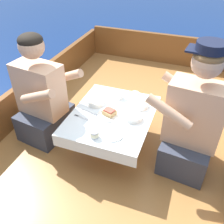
{
  "coord_description": "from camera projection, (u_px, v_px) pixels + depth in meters",
  "views": [
    {
      "loc": [
        0.57,
        -1.67,
        1.88
      ],
      "look_at": [
        0.0,
        -0.13,
        0.68
      ],
      "focal_mm": 40.0,
      "sensor_mm": 36.0,
      "label": 1
    }
  ],
  "objects": [
    {
      "name": "bowl_starboard_near",
      "position": [
        133.0,
        117.0,
        1.98
      ],
      "size": [
        0.14,
        0.14,
        0.04
      ],
      "color": "white",
      "rests_on": "cockpit_table"
    },
    {
      "name": "utensil_knife_port",
      "position": [
        90.0,
        113.0,
        2.06
      ],
      "size": [
        0.17,
        0.05,
        0.0
      ],
      "rotation": [
        0.0,
        0.0,
        2.93
      ],
      "color": "silver",
      "rests_on": "cockpit_table"
    },
    {
      "name": "ground_plane",
      "position": [
        117.0,
        159.0,
        2.54
      ],
      "size": [
        60.0,
        60.0,
        0.0
      ],
      "primitive_type": "plane",
      "color": "navy"
    },
    {
      "name": "plate_sandwich",
      "position": [
        109.0,
        115.0,
        2.03
      ],
      "size": [
        0.19,
        0.19,
        0.01
      ],
      "color": "white",
      "rests_on": "cockpit_table"
    },
    {
      "name": "person_starboard",
      "position": [
        192.0,
        123.0,
        1.84
      ],
      "size": [
        0.56,
        0.49,
        1.04
      ],
      "rotation": [
        0.0,
        0.0,
        3.03
      ],
      "color": "#333847",
      "rests_on": "boat_deck"
    },
    {
      "name": "boat_deck",
      "position": [
        117.0,
        148.0,
        2.44
      ],
      "size": [
        2.07,
        3.59,
        0.31
      ],
      "primitive_type": "cube",
      "color": "#9E6B38",
      "rests_on": "ground_plane"
    },
    {
      "name": "cockpit_table",
      "position": [
        112.0,
        117.0,
        2.07
      ],
      "size": [
        0.65,
        0.8,
        0.35
      ],
      "color": "#B2B2B7",
      "rests_on": "boat_deck"
    },
    {
      "name": "utensil_spoon_center",
      "position": [
        93.0,
        95.0,
        2.27
      ],
      "size": [
        0.08,
        0.16,
        0.01
      ],
      "rotation": [
        0.0,
        0.0,
        1.96
      ],
      "color": "silver",
      "rests_on": "cockpit_table"
    },
    {
      "name": "utensil_fork_starboard",
      "position": [
        82.0,
        118.0,
        2.0
      ],
      "size": [
        0.17,
        0.05,
        0.0
      ],
      "rotation": [
        0.0,
        0.0,
        2.95
      ],
      "color": "silver",
      "rests_on": "cockpit_table"
    },
    {
      "name": "plate_bread",
      "position": [
        113.0,
        135.0,
        1.83
      ],
      "size": [
        0.15,
        0.15,
        0.01
      ],
      "color": "white",
      "rests_on": "cockpit_table"
    },
    {
      "name": "utensil_spoon_port",
      "position": [
        126.0,
        124.0,
        1.94
      ],
      "size": [
        0.07,
        0.17,
        0.01
      ],
      "rotation": [
        0.0,
        0.0,
        1.88
      ],
      "color": "silver",
      "rests_on": "cockpit_table"
    },
    {
      "name": "bow_coaming",
      "position": [
        158.0,
        48.0,
        3.57
      ],
      "size": [
        1.95,
        0.06,
        0.41
      ],
      "primitive_type": "cube",
      "color": "brown",
      "rests_on": "boat_deck"
    },
    {
      "name": "sandwich",
      "position": [
        109.0,
        112.0,
        2.01
      ],
      "size": [
        0.12,
        0.11,
        0.05
      ],
      "rotation": [
        0.0,
        0.0,
        -0.33
      ],
      "color": "tan",
      "rests_on": "plate_sandwich"
    },
    {
      "name": "tin_can",
      "position": [
        94.0,
        134.0,
        1.8
      ],
      "size": [
        0.07,
        0.07,
        0.05
      ],
      "color": "silver",
      "rests_on": "cockpit_table"
    },
    {
      "name": "coffee_cup_port",
      "position": [
        119.0,
        95.0,
        2.22
      ],
      "size": [
        0.1,
        0.07,
        0.07
      ],
      "color": "white",
      "rests_on": "cockpit_table"
    },
    {
      "name": "bowl_center_far",
      "position": [
        96.0,
        102.0,
        2.15
      ],
      "size": [
        0.14,
        0.14,
        0.04
      ],
      "color": "white",
      "rests_on": "cockpit_table"
    },
    {
      "name": "person_port",
      "position": [
        42.0,
        99.0,
        2.16
      ],
      "size": [
        0.56,
        0.5,
        0.96
      ],
      "rotation": [
        0.0,
        0.0,
        -0.14
      ],
      "color": "#333847",
      "rests_on": "boat_deck"
    },
    {
      "name": "coffee_cup_starboard",
      "position": [
        135.0,
        95.0,
        2.22
      ],
      "size": [
        0.1,
        0.07,
        0.06
      ],
      "color": "white",
      "rests_on": "cockpit_table"
    },
    {
      "name": "utensil_spoon_starboard",
      "position": [
        132.0,
        133.0,
        1.85
      ],
      "size": [
        0.14,
        0.12,
        0.01
      ],
      "rotation": [
        0.0,
        0.0,
        2.41
      ],
      "color": "silver",
      "rests_on": "cockpit_table"
    },
    {
      "name": "gunwale_port",
      "position": [
        24.0,
        100.0,
        2.53
      ],
      "size": [
        0.06,
        3.59,
        0.36
      ],
      "primitive_type": "cube",
      "color": "brown",
      "rests_on": "boat_deck"
    },
    {
      "name": "bowl_port_near",
      "position": [
        141.0,
        105.0,
        2.11
      ],
      "size": [
        0.13,
        0.13,
        0.04
      ],
      "color": "white",
      "rests_on": "cockpit_table"
    }
  ]
}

